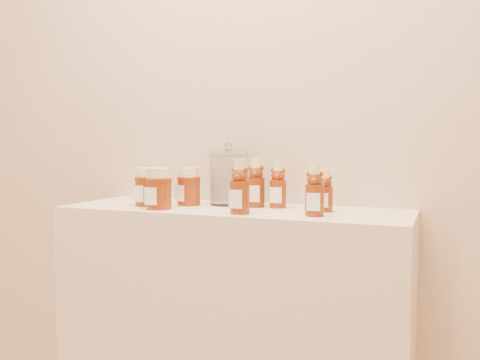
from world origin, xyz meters
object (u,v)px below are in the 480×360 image
at_px(glass_canister, 229,175).
at_px(honey_jar_left, 147,187).
at_px(bear_bottle_back_left, 256,180).
at_px(display_table, 233,336).
at_px(bear_bottle_front_left, 240,183).

bearing_deg(glass_canister, honey_jar_left, -151.99).
bearing_deg(bear_bottle_back_left, display_table, -140.73).
relative_size(bear_bottle_back_left, honey_jar_left, 1.42).
xyz_separation_m(bear_bottle_front_left, honey_jar_left, (-0.39, 0.08, -0.03)).
relative_size(display_table, bear_bottle_back_left, 6.22).
distance_m(display_table, honey_jar_left, 0.61).
relative_size(bear_bottle_front_left, glass_canister, 0.89).
relative_size(bear_bottle_back_left, glass_canister, 0.88).
height_order(bear_bottle_back_left, glass_canister, glass_canister).
xyz_separation_m(honey_jar_left, glass_canister, (0.26, 0.14, 0.04)).
bearing_deg(display_table, honey_jar_left, -171.04).
bearing_deg(bear_bottle_front_left, display_table, 125.92).
xyz_separation_m(display_table, honey_jar_left, (-0.31, -0.05, 0.52)).
distance_m(bear_bottle_back_left, glass_canister, 0.12).
xyz_separation_m(bear_bottle_back_left, bear_bottle_front_left, (0.02, -0.19, 0.00)).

